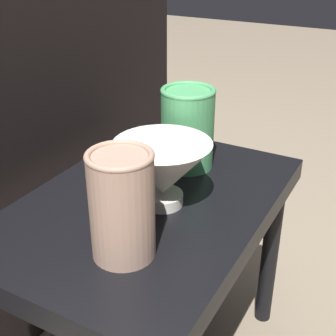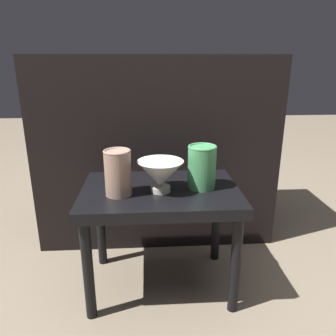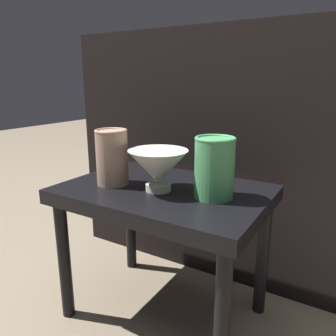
% 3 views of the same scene
% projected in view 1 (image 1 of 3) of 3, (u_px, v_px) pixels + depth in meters
% --- Properties ---
extents(table, '(0.57, 0.39, 0.41)m').
position_uv_depth(table, '(148.00, 227.00, 0.83)').
color(table, black).
rests_on(table, ground_plane).
extents(bowl, '(0.16, 0.16, 0.11)m').
position_uv_depth(bowl, '(162.00, 170.00, 0.76)').
color(bowl, silver).
rests_on(bowl, table).
extents(vase_textured_left, '(0.09, 0.09, 0.16)m').
position_uv_depth(vase_textured_left, '(122.00, 204.00, 0.63)').
color(vase_textured_left, tan).
rests_on(vase_textured_left, table).
extents(vase_colorful_right, '(0.10, 0.10, 0.16)m').
position_uv_depth(vase_colorful_right, '(190.00, 127.00, 0.88)').
color(vase_colorful_right, '#47995B').
rests_on(vase_colorful_right, table).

